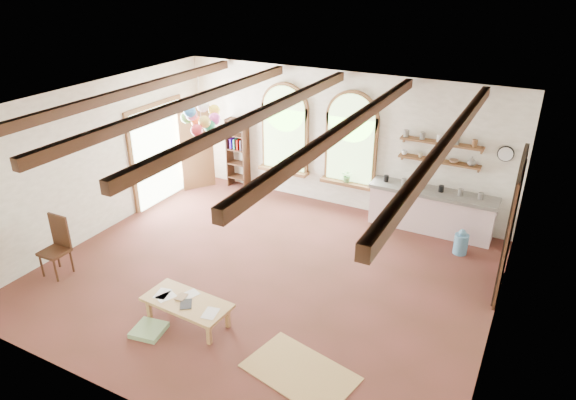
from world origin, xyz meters
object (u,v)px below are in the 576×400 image
Objects in this scene: kitchen_counter at (431,210)px; side_chair at (57,258)px; balloon_cluster at (201,118)px; coffee_table at (187,303)px.

side_chair reaches higher than kitchen_counter.
balloon_cluster reaches higher than kitchen_counter.
balloon_cluster is at bearing -160.37° from kitchen_counter.
coffee_table is (-2.70, -5.00, -0.11)m from kitchen_counter.
kitchen_counter is at bearing 19.63° from balloon_cluster.
side_chair is 3.99m from balloon_cluster.
coffee_table is 1.29× the size of side_chair.
kitchen_counter is 1.80× the size of coffee_table.
side_chair is at bearing -107.57° from balloon_cluster.
balloon_cluster is at bearing 72.43° from side_chair.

